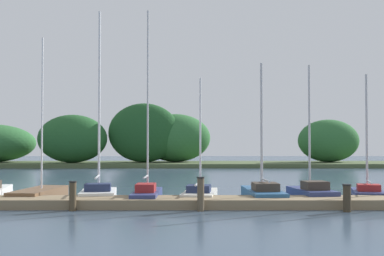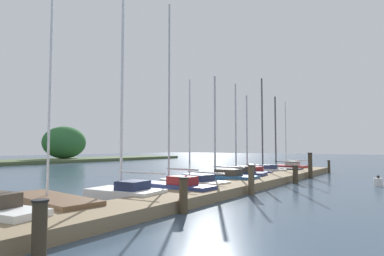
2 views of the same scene
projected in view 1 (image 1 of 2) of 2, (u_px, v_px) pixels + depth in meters
dock_pier at (263, 202)px, 18.92m from camera, size 24.45×1.80×0.35m
far_shore at (143, 144)px, 50.78m from camera, size 60.16×8.00×6.32m
sailboat_1 at (38, 193)px, 21.20m from camera, size 1.61×4.08×6.89m
sailboat_2 at (97, 192)px, 20.74m from camera, size 1.66×3.25×7.88m
sailboat_3 at (145, 194)px, 20.20m from camera, size 1.03×3.71×7.80m
sailboat_4 at (198, 194)px, 20.72m from camera, size 1.59×3.63×5.10m
sailboat_5 at (261, 193)px, 20.87m from camera, size 1.45×4.25×5.74m
sailboat_6 at (309, 193)px, 20.69m from camera, size 1.60×3.21×5.63m
sailboat_7 at (366, 192)px, 21.22m from camera, size 1.80×3.08×5.32m
mooring_piling_1 at (71, 196)px, 17.83m from camera, size 0.28×0.28×1.05m
mooring_piling_2 at (199, 194)px, 17.78m from camera, size 0.28×0.28×1.20m
mooring_piling_3 at (345, 198)px, 17.60m from camera, size 0.31×0.31×0.96m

